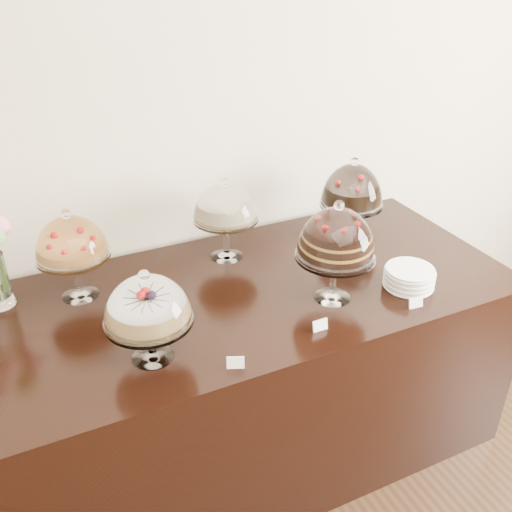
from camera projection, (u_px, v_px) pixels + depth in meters
name	position (u px, v px, depth m)	size (l,w,h in m)	color
wall_back	(251.00, 105.00, 2.60)	(5.00, 0.04, 3.00)	beige
display_counter	(251.00, 371.00, 2.59)	(2.20, 1.00, 0.90)	black
cake_stand_sugar_sponge	(147.00, 305.00, 1.88)	(0.30, 0.30, 0.35)	white
cake_stand_choco_layer	(337.00, 237.00, 2.17)	(0.32, 0.32, 0.43)	white
cake_stand_cheesecake	(225.00, 206.00, 2.48)	(0.29, 0.29, 0.38)	white
cake_stand_dark_choco	(352.00, 189.00, 2.66)	(0.30, 0.30, 0.40)	white
cake_stand_fruit_tart	(71.00, 242.00, 2.20)	(0.29, 0.29, 0.39)	white
plate_stack	(409.00, 278.00, 2.36)	(0.20, 0.20, 0.08)	white
price_card_left	(236.00, 363.00, 1.93)	(0.06, 0.01, 0.04)	white
price_card_right	(416.00, 303.00, 2.24)	(0.06, 0.01, 0.04)	white
price_card_extra	(320.00, 325.00, 2.11)	(0.06, 0.01, 0.04)	white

